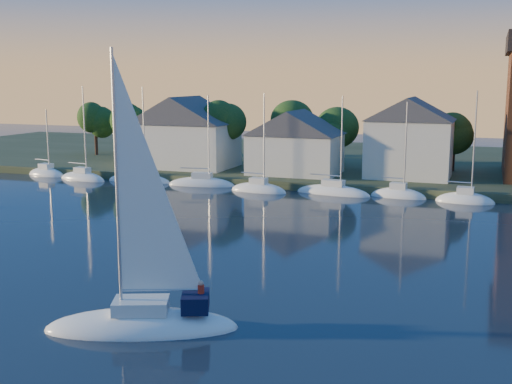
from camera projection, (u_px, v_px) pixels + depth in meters
The scene contains 9 objects.
ground at pixel (51, 384), 27.71m from camera, with size 260.00×260.00×0.00m, color black.
shoreline_land at pixel (367, 166), 97.09m from camera, with size 160.00×50.00×2.00m, color #303C23.
wooden_dock at pixel (332, 190), 75.81m from camera, with size 120.00×3.00×1.00m, color brown.
clubhouse_west at pixel (185, 131), 87.75m from camera, with size 13.65×9.45×9.64m.
clubhouse_centre at pixel (295, 141), 81.56m from camera, with size 11.55×8.40×8.08m.
clubhouse_east at pixel (410, 137), 78.54m from camera, with size 10.50×8.40×9.80m.
tree_line at pixel (367, 124), 84.06m from camera, with size 93.40×5.40×8.90m.
moored_fleet at pixel (259, 189), 75.72m from camera, with size 71.50×2.40×12.05m.
hero_sailboat at pixel (144, 318), 33.65m from camera, with size 10.67×6.87×15.63m.
Camera 1 is at (17.18, -21.23, 13.02)m, focal length 45.00 mm.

